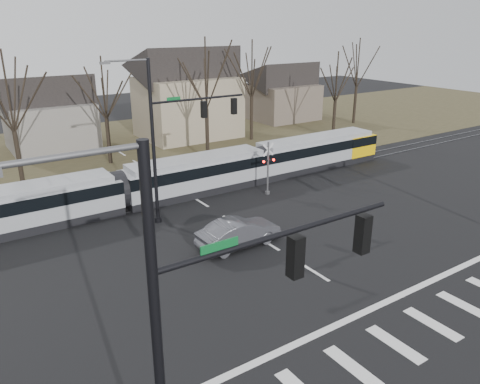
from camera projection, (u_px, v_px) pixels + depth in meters
ground at (344, 290)px, 22.42m from camera, size 140.00×140.00×0.00m
grass_verge at (115, 149)px, 47.45m from camera, size 140.00×28.00×0.01m
crosswalk at (414, 333)px, 19.28m from camera, size 27.00×2.60×0.01m
stop_line at (373, 308)px, 21.01m from camera, size 28.00×0.35×0.01m
lane_dashes at (188, 194)px, 34.93m from camera, size 0.18×30.00×0.01m
rail_pair at (189, 195)px, 34.77m from camera, size 90.00×1.52×0.06m
tram at (195, 174)px, 34.77m from camera, size 36.56×2.71×2.77m
sedan at (239, 233)px, 26.60m from camera, size 2.05×5.09×1.64m
signal_pole_near_left at (224, 328)px, 10.35m from camera, size 9.28×0.44×10.20m
signal_pole_far at (177, 132)px, 29.00m from camera, size 9.28×0.44×10.20m
rail_crossing_signal at (268, 170)px, 34.39m from camera, size 1.08×0.36×4.00m
tree_row at (154, 106)px, 42.09m from camera, size 59.20×7.20×10.00m
house_b at (49, 109)px, 46.62m from camera, size 8.64×7.56×7.65m
house_c at (187, 89)px, 51.14m from camera, size 10.80×8.64×10.10m
house_d at (283, 89)px, 60.95m from camera, size 8.64×7.56×7.65m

